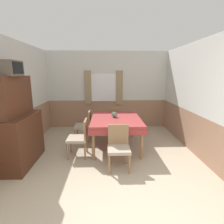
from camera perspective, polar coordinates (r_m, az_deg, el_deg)
The scene contains 11 objects.
wall_back at distance 6.07m, azimuth -1.55°, elevation 7.16°, with size 4.45×0.10×2.60m.
wall_left at distance 4.38m, azimuth -29.22°, elevation 3.45°, with size 0.05×4.74×2.60m.
wall_right at distance 4.42m, azimuth 26.46°, elevation 3.79°, with size 0.05×4.74×2.60m.
dining_table at distance 4.43m, azimuth 1.28°, elevation -3.19°, with size 1.25×1.60×0.77m.
chair_left_near at distance 4.07m, azimuth -10.38°, elevation -7.88°, with size 0.44×0.44×0.86m.
chair_head_near at distance 3.54m, azimuth 2.17°, elevation -10.84°, with size 0.44×0.44×0.86m.
chair_head_window at distance 5.46m, azimuth 0.69°, elevation -2.38°, with size 0.44×0.44×0.86m.
chair_left_far at distance 4.98m, azimuth -8.77°, elevation -3.99°, with size 0.44×0.44×0.86m.
sideboard at distance 4.03m, azimuth -27.82°, elevation -4.83°, with size 0.46×1.21×1.82m.
tv at distance 3.74m, azimuth -30.25°, elevation 12.24°, with size 0.29×0.45×0.28m.
vase at distance 4.43m, azimuth 0.80°, elevation -0.86°, with size 0.14×0.14×0.14m.
Camera 1 is at (-0.04, -1.68, 1.87)m, focal length 28.00 mm.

